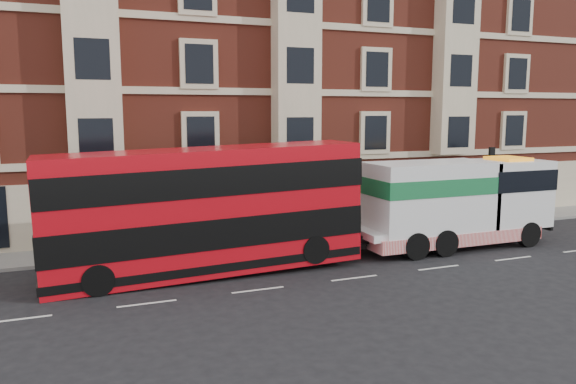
# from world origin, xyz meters

# --- Properties ---
(ground) EXTENTS (120.00, 120.00, 0.00)m
(ground) POSITION_xyz_m (0.00, 0.00, 0.00)
(ground) COLOR black
(ground) RESTS_ON ground
(sidewalk) EXTENTS (90.00, 3.00, 0.15)m
(sidewalk) POSITION_xyz_m (0.00, 7.50, 0.07)
(sidewalk) COLOR slate
(sidewalk) RESTS_ON ground
(victorian_terrace) EXTENTS (45.00, 12.00, 20.40)m
(victorian_terrace) POSITION_xyz_m (0.50, 15.00, 10.07)
(victorian_terrace) COLOR maroon
(victorian_terrace) RESTS_ON ground
(lamp_post_west) EXTENTS (0.35, 0.15, 4.35)m
(lamp_post_west) POSITION_xyz_m (-6.00, 6.20, 2.68)
(lamp_post_west) COLOR black
(lamp_post_west) RESTS_ON sidewalk
(lamp_post_east) EXTENTS (0.35, 0.15, 4.35)m
(lamp_post_east) POSITION_xyz_m (12.00, 6.20, 2.68)
(lamp_post_east) COLOR black
(lamp_post_east) RESTS_ON sidewalk
(double_decker_bus) EXTENTS (12.50, 2.87, 5.06)m
(double_decker_bus) POSITION_xyz_m (-5.25, 2.76, 2.68)
(double_decker_bus) COLOR red
(double_decker_bus) RESTS_ON ground
(tow_truck) EXTENTS (10.02, 2.96, 4.17)m
(tow_truck) POSITION_xyz_m (6.81, 2.76, 2.21)
(tow_truck) COLOR white
(tow_truck) RESTS_ON ground
(pedestrian) EXTENTS (0.78, 0.77, 1.82)m
(pedestrian) POSITION_xyz_m (-9.09, 6.73, 1.06)
(pedestrian) COLOR #231D3A
(pedestrian) RESTS_ON sidewalk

